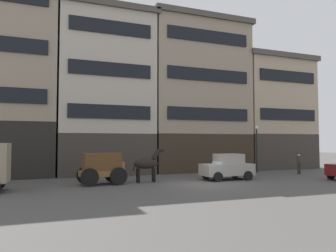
% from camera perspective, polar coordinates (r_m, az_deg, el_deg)
% --- Properties ---
extents(ground_plane, '(120.00, 120.00, 0.00)m').
position_cam_1_polar(ground_plane, '(20.88, 6.14, -10.19)').
color(ground_plane, '#4C4947').
extents(building_far_left, '(8.54, 6.39, 15.62)m').
position_cam_1_polar(building_far_left, '(28.82, -27.31, 7.80)').
color(building_far_left, black).
rests_on(building_far_left, ground_plane).
extents(building_center_left, '(8.27, 6.39, 14.01)m').
position_cam_1_polar(building_center_left, '(28.89, -11.19, 5.90)').
color(building_center_left, '#38332D').
rests_on(building_center_left, ground_plane).
extents(building_center_right, '(9.87, 6.39, 14.36)m').
position_cam_1_polar(building_center_right, '(31.54, 4.71, 5.42)').
color(building_center_right, '#33281E').
rests_on(building_center_right, ground_plane).
extents(building_far_right, '(8.29, 6.39, 11.54)m').
position_cam_1_polar(building_far_right, '(35.99, 17.38, 2.25)').
color(building_far_right, '#38332D').
rests_on(building_far_right, ground_plane).
extents(cargo_wagon, '(3.00, 1.70, 1.98)m').
position_cam_1_polar(cargo_wagon, '(20.89, -11.47, -6.99)').
color(cargo_wagon, brown).
rests_on(cargo_wagon, ground_plane).
extents(draft_horse, '(2.35, 0.72, 2.30)m').
position_cam_1_polar(draft_horse, '(21.56, -3.66, -6.58)').
color(draft_horse, black).
rests_on(draft_horse, ground_plane).
extents(sedan_dark, '(3.71, 1.88, 1.83)m').
position_cam_1_polar(sedan_dark, '(23.44, 10.44, -7.12)').
color(sedan_dark, gray).
rests_on(sedan_dark, ground_plane).
extents(pedestrian_officer, '(0.50, 0.50, 1.79)m').
position_cam_1_polar(pedestrian_officer, '(29.20, 22.15, -5.98)').
color(pedestrian_officer, '#38332D').
rests_on(pedestrian_officer, ground_plane).
extents(streetlamp_curbside, '(0.32, 0.32, 4.12)m').
position_cam_1_polar(streetlamp_curbside, '(29.62, 15.42, -2.77)').
color(streetlamp_curbside, black).
rests_on(streetlamp_curbside, ground_plane).
extents(fire_hydrant_curbside, '(0.24, 0.24, 0.83)m').
position_cam_1_polar(fire_hydrant_curbside, '(23.71, -10.27, -8.25)').
color(fire_hydrant_curbside, maroon).
rests_on(fire_hydrant_curbside, ground_plane).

